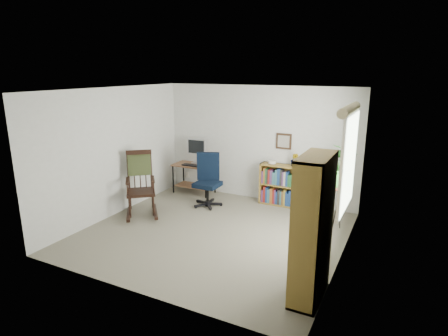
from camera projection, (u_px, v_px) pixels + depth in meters
The scene contains 18 objects.
floor at pixel (214, 233), 6.40m from camera, with size 4.20×4.00×0.00m, color gray.
ceiling at pixel (212, 90), 5.79m from camera, with size 4.20×4.00×0.00m, color silver.
wall_back at pixel (258, 144), 7.82m from camera, with size 4.20×0.00×2.40m, color silver.
wall_front at pixel (132, 202), 4.37m from camera, with size 4.20×0.00×2.40m, color silver.
wall_left at pixel (115, 152), 7.01m from camera, with size 0.00×4.00×2.40m, color silver.
wall_right at pixel (346, 181), 5.18m from camera, with size 0.00×4.00×2.40m, color silver.
window at pixel (348, 163), 5.41m from camera, with size 0.12×1.20×1.50m, color white, non-canonical shape.
desk at pixel (194, 179), 8.40m from camera, with size 0.91×0.50×0.66m, color #8F5F3F, non-canonical shape.
monitor at pixel (197, 151), 8.37m from camera, with size 0.46×0.16×0.56m, color #B2B2B6, non-canonical shape.
keyboard at pixel (191, 165), 8.21m from camera, with size 0.40×0.15×0.03m, color black.
office_chair at pixel (207, 180), 7.53m from camera, with size 0.59×0.59×1.09m, color black, non-canonical shape.
rocking_chair at pixel (140, 184), 7.04m from camera, with size 0.65×1.08×1.25m, color black, non-canonical shape.
low_bookshelf at pixel (280, 185), 7.62m from camera, with size 0.80×0.27×0.85m, color olive, non-canonical shape.
tall_bookshelf at pixel (312, 229), 4.38m from camera, with size 0.33×0.78×1.78m, color olive, non-canonical shape.
plant_stand at pixel (335, 206), 6.46m from camera, with size 0.24×0.24×0.85m, color black, non-canonical shape.
spider_plant at pixel (340, 143), 6.18m from camera, with size 1.69×1.88×1.46m, color #255D20.
potted_plant_small at pixel (294, 164), 7.39m from camera, with size 0.13×0.24×0.11m, color #255D20.
framed_picture at pixel (284, 141), 7.53m from camera, with size 0.32×0.04×0.32m, color black, non-canonical shape.
Camera 1 is at (2.82, -5.20, 2.70)m, focal length 30.00 mm.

